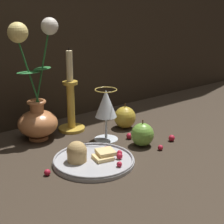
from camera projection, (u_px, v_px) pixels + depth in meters
ground_plane at (96, 149)px, 1.10m from camera, size 2.40×2.40×0.00m
vase at (37, 106)px, 1.14m from camera, size 0.16×0.12×0.37m
plate_with_pastries at (91, 159)px, 1.01m from camera, size 0.22×0.22×0.07m
wine_glass at (106, 106)px, 1.14m from camera, size 0.07×0.07×0.16m
candlestick at (71, 105)px, 1.23m from camera, size 0.09×0.09×0.28m
apple_beside_vase at (125, 117)px, 1.26m from camera, size 0.07×0.07×0.09m
apple_near_glass at (142, 135)px, 1.12m from camera, size 0.07×0.07×0.08m
berry_near_plate at (128, 136)px, 1.18m from camera, size 0.02×0.02×0.02m
berry_front_center at (138, 133)px, 1.20m from camera, size 0.02×0.02×0.02m
berry_by_glass_stem at (172, 138)px, 1.16m from camera, size 0.02×0.02×0.02m
berry_under_candlestick at (160, 148)px, 1.09m from camera, size 0.02×0.02×0.02m
berry_far_right at (47, 172)px, 0.94m from camera, size 0.02×0.02×0.02m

